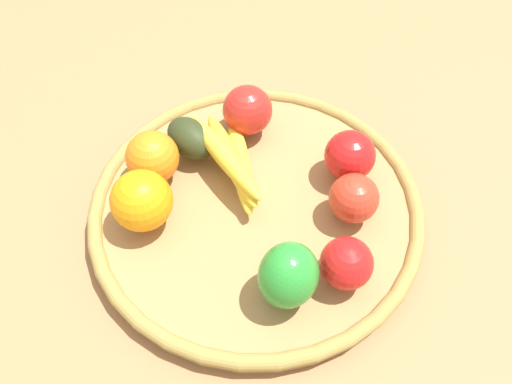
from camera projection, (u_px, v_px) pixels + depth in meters
name	position (u px, v px, depth m)	size (l,w,h in m)	color
ground_plane	(256.00, 215.00, 0.76)	(2.40, 2.40, 0.00)	#9A6F47
basket	(256.00, 208.00, 0.75)	(0.47, 0.47, 0.04)	#A37C4C
apple_1	(354.00, 198.00, 0.69)	(0.07, 0.07, 0.07)	red
banana_bunch	(232.00, 159.00, 0.75)	(0.15, 0.18, 0.05)	yellow
orange_0	(142.00, 201.00, 0.68)	(0.08, 0.08, 0.08)	orange
orange_1	(152.00, 157.00, 0.73)	(0.08, 0.08, 0.08)	orange
avocado	(190.00, 138.00, 0.77)	(0.08, 0.06, 0.06)	#2B3518
apple_3	(247.00, 110.00, 0.79)	(0.08, 0.08, 0.08)	red
apple_0	(350.00, 156.00, 0.74)	(0.07, 0.07, 0.07)	red
bell_pepper	(288.00, 275.00, 0.61)	(0.08, 0.07, 0.09)	green
apple_2	(346.00, 263.00, 0.64)	(0.07, 0.07, 0.07)	red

